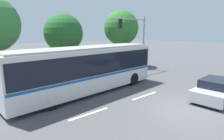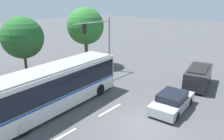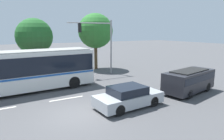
% 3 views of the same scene
% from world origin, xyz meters
% --- Properties ---
extents(ground_plane, '(140.00, 140.00, 0.00)m').
position_xyz_m(ground_plane, '(0.00, 0.00, 0.00)').
color(ground_plane, '#4C4C4F').
extents(city_bus, '(11.35, 3.22, 3.22)m').
position_xyz_m(city_bus, '(-2.20, 6.11, 1.83)').
color(city_bus, silver).
rests_on(city_bus, ground).
extents(sedan_foreground, '(4.44, 2.18, 1.35)m').
position_xyz_m(sedan_foreground, '(3.24, -0.47, 0.64)').
color(sedan_foreground, '#9EA3A8').
rests_on(sedan_foreground, ground).
extents(suv_left_lane, '(4.96, 2.73, 1.77)m').
position_xyz_m(suv_left_lane, '(8.99, -0.24, 1.03)').
color(suv_left_lane, '#232328').
rests_on(suv_left_lane, ground).
extents(traffic_light_pole, '(4.97, 0.24, 5.86)m').
position_xyz_m(traffic_light_pole, '(6.07, 9.05, 3.89)').
color(traffic_light_pole, gray).
rests_on(traffic_light_pole, ground).
extents(flowering_hedge, '(10.88, 1.22, 1.59)m').
position_xyz_m(flowering_hedge, '(-0.75, 10.67, 0.78)').
color(flowering_hedge, '#286028').
rests_on(flowering_hedge, ground).
extents(street_tree_centre, '(4.10, 4.10, 6.14)m').
position_xyz_m(street_tree_centre, '(0.08, 13.99, 4.09)').
color(street_tree_centre, brown).
rests_on(street_tree_centre, ground).
extents(street_tree_right, '(4.24, 4.24, 6.83)m').
position_xyz_m(street_tree_right, '(6.95, 12.36, 4.70)').
color(street_tree_right, brown).
rests_on(street_tree_right, ground).
extents(lane_stripe_near, '(2.40, 0.16, 0.01)m').
position_xyz_m(lane_stripe_near, '(0.28, 2.92, 0.01)').
color(lane_stripe_near, silver).
rests_on(lane_stripe_near, ground).
extents(lane_stripe_mid, '(2.40, 0.16, 0.01)m').
position_xyz_m(lane_stripe_mid, '(-4.15, 2.98, 0.01)').
color(lane_stripe_mid, silver).
rests_on(lane_stripe_mid, ground).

